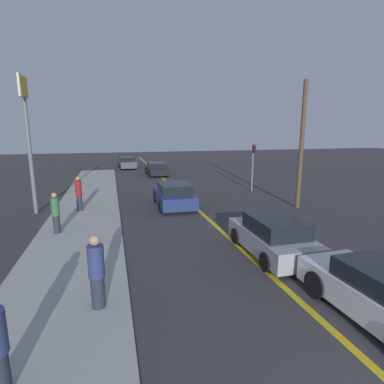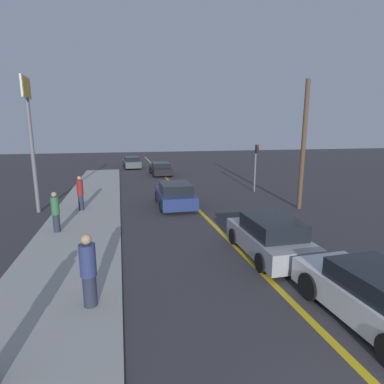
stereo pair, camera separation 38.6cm
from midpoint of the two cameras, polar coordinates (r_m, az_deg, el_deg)
road_center_line at (r=20.89m, az=-1.51°, el=-0.16°), size 0.20×60.00×0.01m
sidewalk_left at (r=18.34m, az=-18.25°, el=-2.27°), size 3.39×31.55×0.10m
car_near_right_lane at (r=8.23m, az=33.14°, el=-16.54°), size 1.91×3.97×1.30m
car_ahead_center at (r=10.84m, az=15.62°, el=-8.29°), size 1.93×3.85×1.37m
car_far_distant at (r=17.11m, az=-2.58°, el=-0.56°), size 2.09×4.12×1.36m
car_parked_left_lot at (r=29.49m, az=-5.62°, el=4.42°), size 1.95×4.13×1.23m
car_oncoming_far at (r=35.58m, az=-11.11°, el=5.56°), size 2.06×4.56×1.32m
pedestrian_mid_group at (r=7.67m, az=-17.72°, el=-14.08°), size 0.38×0.38×1.81m
pedestrian_far_standing at (r=13.58m, az=-23.81°, el=-3.49°), size 0.32×0.32×1.70m
pedestrian_by_sign at (r=16.85m, az=-19.89°, el=-0.17°), size 0.33×0.33×1.83m
traffic_light at (r=21.50m, az=12.55°, el=5.50°), size 0.18×0.40×3.31m
roadside_sign at (r=17.38m, az=-28.04°, el=11.96°), size 0.20×1.43×6.88m
utility_pole at (r=17.37m, az=21.05°, el=8.13°), size 0.24×0.24×6.88m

